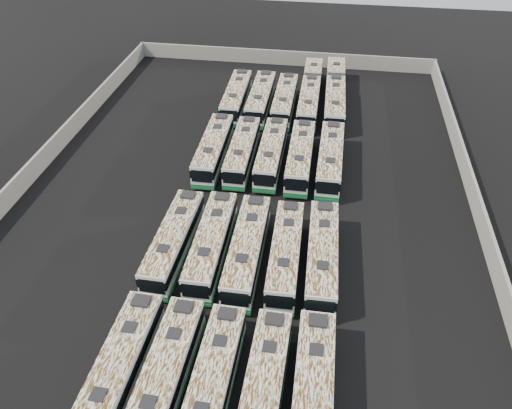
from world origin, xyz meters
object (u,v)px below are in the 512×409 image
Objects in this scene: bus_front_center at (212,385)px; bus_midfront_left at (211,244)px; bus_midfront_far_left at (174,241)px; bus_midback_left at (242,151)px; bus_midback_right at (300,157)px; bus_midback_far_right at (330,159)px; bus_back_left at (261,99)px; bus_back_far_right at (335,93)px; bus_back_far_left at (236,97)px; bus_midfront_right at (286,254)px; bus_back_right at (310,93)px; bus_midfront_center at (247,249)px; bus_front_far_right at (313,398)px; bus_front_right at (263,392)px; bus_front_left at (164,379)px; bus_front_far_left at (118,372)px; bus_midfront_far_right at (322,256)px; bus_midback_center at (271,153)px; bus_back_center at (285,101)px; bus_midback_far_left at (213,149)px.

bus_midfront_left is (-3.02, 12.96, 0.04)m from bus_front_center.
bus_midfront_far_left reaches higher than bus_midback_left.
bus_midback_far_right reaches higher than bus_midback_right.
bus_back_far_right reaches higher than bus_back_left.
bus_midback_left is 0.97× the size of bus_back_far_left.
bus_midfront_far_left is 1.01× the size of bus_midfront_right.
bus_back_far_left is 3.17m from bus_back_left.
bus_midback_left is at bearing -112.07° from bus_back_right.
bus_midfront_far_left is at bearing 178.37° from bus_midfront_center.
bus_midfront_right is 16.49m from bus_midback_left.
bus_front_far_right is 1.03× the size of bus_midfront_far_left.
bus_midfront_far_left is 0.65× the size of bus_back_right.
bus_midfront_right is (3.29, 12.78, -0.01)m from bus_front_center.
bus_midfront_right is 0.64× the size of bus_back_right.
bus_front_right is at bearing -90.14° from bus_back_right.
bus_back_far_right reaches higher than bus_front_left.
bus_front_left is at bearing -178.65° from bus_front_center.
bus_front_far_left is at bearing -179.10° from bus_front_center.
bus_front_left is 1.03× the size of bus_midfront_right.
bus_midfront_left is 27.87m from bus_back_left.
bus_midfront_far_right is (6.22, 0.19, -0.01)m from bus_midfront_center.
bus_midback_far_right is at bearing 89.44° from bus_front_far_right.
bus_midfront_far_left is 0.99× the size of bus_midback_right.
bus_front_right reaches higher than bus_midfront_right.
bus_midfront_center is 6.22m from bus_midfront_far_right.
bus_back_right is (-0.05, 15.79, -0.03)m from bus_midback_right.
bus_front_far_right is 43.65m from bus_back_right.
bus_midfront_far_right reaches higher than bus_front_center.
bus_front_right is 0.97× the size of bus_midfront_far_right.
bus_front_right is 27.99m from bus_midback_far_right.
bus_midback_right is at bearing -4.35° from bus_midback_center.
bus_midback_left is at bearing 179.74° from bus_midback_far_right.
bus_back_far_left is 1.02× the size of bus_back_center.
bus_back_center is at bearing 116.47° from bus_midback_far_right.
bus_midfront_center reaches higher than bus_back_far_left.
bus_midfront_right is 28.74m from bus_back_left.
bus_front_left is 1.01× the size of bus_midback_right.
bus_front_left is 0.66× the size of bus_back_right.
bus_back_left is (3.23, 12.97, 0.01)m from bus_midback_far_left.
bus_midback_left reaches higher than bus_midfront_right.
bus_front_center is at bearing -179.66° from bus_front_far_right.
bus_front_center is 13.31m from bus_midfront_left.
bus_front_far_left is 45.67m from bus_back_far_right.
bus_midfront_center is 0.64× the size of bus_back_far_right.
bus_midfront_far_left is at bearing -122.65° from bus_midback_right.
bus_back_far_left is (-6.23, 12.74, 0.03)m from bus_midback_center.
bus_back_left is at bearing 94.99° from bus_front_center.
bus_back_left is (0.12, 40.86, 0.01)m from bus_front_left.
bus_midfront_far_right reaches higher than bus_midback_center.
bus_back_far_right is at bearing 78.55° from bus_midback_right.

